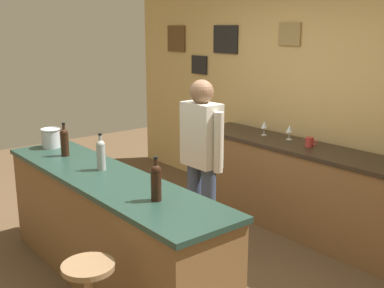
% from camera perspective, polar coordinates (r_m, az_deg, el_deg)
% --- Properties ---
extents(ground_plane, '(10.00, 10.00, 0.00)m').
position_cam_1_polar(ground_plane, '(4.32, -5.03, -14.49)').
color(ground_plane, brown).
extents(back_wall, '(6.00, 0.09, 2.80)m').
position_cam_1_polar(back_wall, '(5.26, 13.24, 6.46)').
color(back_wall, tan).
rests_on(back_wall, ground_plane).
extents(bar_counter, '(2.61, 0.60, 0.92)m').
position_cam_1_polar(bar_counter, '(3.94, -10.07, -10.17)').
color(bar_counter, brown).
rests_on(bar_counter, ground_plane).
extents(side_counter, '(2.86, 0.56, 0.90)m').
position_cam_1_polar(side_counter, '(4.94, 13.71, -5.44)').
color(side_counter, brown).
rests_on(side_counter, ground_plane).
extents(bartender, '(0.52, 0.21, 1.62)m').
position_cam_1_polar(bartender, '(4.18, 1.13, -1.58)').
color(bartender, '#384766').
rests_on(bartender, ground_plane).
extents(wine_bottle_a, '(0.07, 0.07, 0.31)m').
position_cam_1_polar(wine_bottle_a, '(4.40, -15.09, 0.33)').
color(wine_bottle_a, black).
rests_on(wine_bottle_a, bar_counter).
extents(wine_bottle_b, '(0.07, 0.07, 0.31)m').
position_cam_1_polar(wine_bottle_b, '(3.90, -10.91, -1.16)').
color(wine_bottle_b, '#999E99').
rests_on(wine_bottle_b, bar_counter).
extents(wine_bottle_c, '(0.07, 0.07, 0.31)m').
position_cam_1_polar(wine_bottle_c, '(3.17, -4.35, -4.48)').
color(wine_bottle_c, black).
rests_on(wine_bottle_c, bar_counter).
extents(ice_bucket, '(0.19, 0.19, 0.19)m').
position_cam_1_polar(ice_bucket, '(4.75, -16.64, 0.74)').
color(ice_bucket, '#B7BABF').
rests_on(ice_bucket, bar_counter).
extents(wine_glass_a, '(0.07, 0.07, 0.16)m').
position_cam_1_polar(wine_glass_a, '(5.23, 8.69, 2.24)').
color(wine_glass_a, silver).
rests_on(wine_glass_a, side_counter).
extents(wine_glass_b, '(0.07, 0.07, 0.16)m').
position_cam_1_polar(wine_glass_b, '(5.07, 11.64, 1.75)').
color(wine_glass_b, silver).
rests_on(wine_glass_b, side_counter).
extents(coffee_mug, '(0.12, 0.08, 0.09)m').
position_cam_1_polar(coffee_mug, '(4.82, 13.99, 0.23)').
color(coffee_mug, '#B2332D').
rests_on(coffee_mug, side_counter).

